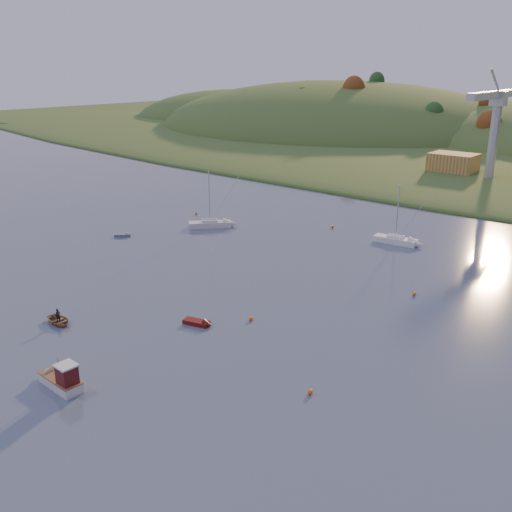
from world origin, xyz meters
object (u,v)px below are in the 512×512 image
Objects in this scene: grey_dinghy at (125,235)px; sailboat_near at (210,224)px; sailboat_far at (395,239)px; red_tender at (202,323)px; canoe at (59,321)px; fishing_boat at (58,377)px.

sailboat_near is at bearing 23.13° from grey_dinghy.
sailboat_far is at bearing -4.28° from grey_dinghy.
red_tender is at bearing -94.79° from sailboat_near.
sailboat_near is 2.79× the size of red_tender.
canoe is at bearing -156.44° from red_tender.
canoe is (-15.34, -53.29, -0.26)m from sailboat_far.
fishing_boat is 55.13m from sailboat_near.
sailboat_near is 15.43m from grey_dinghy.
fishing_boat is at bearing -117.75° from canoe.
sailboat_far is 2.63× the size of red_tender.
sailboat_far is 3.37× the size of grey_dinghy.
fishing_boat reaches higher than red_tender.
canoe is at bearing -30.07° from fishing_boat.
sailboat_far is 2.56× the size of canoe.
sailboat_far is at bearing -91.26° from fishing_boat.
grey_dinghy is (-22.46, 26.96, -0.18)m from canoe.
red_tender reaches higher than canoe.
red_tender is 1.28× the size of grey_dinghy.
sailboat_near is 1.06× the size of sailboat_far.
red_tender is at bearing -99.03° from sailboat_far.
canoe is 1.03× the size of red_tender.
sailboat_near is at bearing 118.23° from red_tender.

